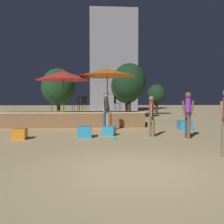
{
  "coord_description": "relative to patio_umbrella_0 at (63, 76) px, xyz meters",
  "views": [
    {
      "loc": [
        -0.82,
        -5.19,
        1.53
      ],
      "look_at": [
        0.0,
        6.49,
        0.94
      ],
      "focal_mm": 40.0,
      "sensor_mm": 36.0,
      "label": 1
    }
  ],
  "objects": [
    {
      "name": "person_1",
      "position": [
        5.29,
        -3.86,
        -1.78
      ],
      "size": [
        0.53,
        0.31,
        1.81
      ],
      "rotation": [
        0.0,
        0.0,
        1.7
      ],
      "color": "brown",
      "rests_on": "ground"
    },
    {
      "name": "ground_plane",
      "position": [
        2.46,
        -8.19,
        -2.78
      ],
      "size": [
        120.0,
        120.0,
        0.0
      ],
      "primitive_type": "plane",
      "color": "tan"
    },
    {
      "name": "bistro_chair_2",
      "position": [
        2.94,
        1.53,
        -1.39
      ],
      "size": [
        0.45,
        0.45,
        0.9
      ],
      "rotation": [
        0.0,
        0.0,
        1.15
      ],
      "color": "#2D3338",
      "rests_on": "wooden_deck"
    },
    {
      "name": "cube_seat_1",
      "position": [
        -1.4,
        0.53,
        -2.54
      ],
      "size": [
        0.71,
        0.71,
        0.48
      ],
      "rotation": [
        0.0,
        0.0,
        -0.25
      ],
      "color": "orange",
      "rests_on": "ground"
    },
    {
      "name": "frisbee_disc",
      "position": [
        2.39,
        -3.86,
        -2.76
      ],
      "size": [
        0.23,
        0.23,
        0.03
      ],
      "color": "#33B2D8",
      "rests_on": "ground"
    },
    {
      "name": "distant_building",
      "position": [
        4.09,
        19.76,
        3.73
      ],
      "size": [
        6.07,
        3.58,
        13.02
      ],
      "color": "gray",
      "rests_on": "ground"
    },
    {
      "name": "background_tree_1",
      "position": [
        -1.33,
        7.46,
        -0.23
      ],
      "size": [
        2.77,
        2.77,
        4.08
      ],
      "color": "#3D2B1C",
      "rests_on": "ground"
    },
    {
      "name": "patio_umbrella_1",
      "position": [
        2.3,
        -0.42,
        0.14
      ],
      "size": [
        2.95,
        2.95,
        3.19
      ],
      "color": "brown",
      "rests_on": "ground"
    },
    {
      "name": "bistro_chair_0",
      "position": [
        -0.69,
        0.78,
        -1.39
      ],
      "size": [
        0.4,
        0.4,
        0.9
      ],
      "rotation": [
        0.0,
        0.0,
        1.6
      ],
      "color": "#1E4C47",
      "rests_on": "wooden_deck"
    },
    {
      "name": "person_0",
      "position": [
        2.19,
        -1.53,
        -1.71
      ],
      "size": [
        0.42,
        0.46,
        1.86
      ],
      "rotation": [
        0.0,
        0.0,
        2.41
      ],
      "color": "tan",
      "rests_on": "ground"
    },
    {
      "name": "background_tree_0",
      "position": [
        4.49,
        6.97,
        0.16
      ],
      "size": [
        2.77,
        2.77,
        4.48
      ],
      "color": "#3D2B1C",
      "rests_on": "ground"
    },
    {
      "name": "cube_seat_4",
      "position": [
        2.26,
        -2.86,
        -2.59
      ],
      "size": [
        0.61,
        0.61,
        0.38
      ],
      "rotation": [
        0.0,
        0.0,
        -0.32
      ],
      "color": "#2D9EDB",
      "rests_on": "ground"
    },
    {
      "name": "cube_seat_2",
      "position": [
        1.24,
        -3.37,
        -2.56
      ],
      "size": [
        0.55,
        0.55,
        0.45
      ],
      "rotation": [
        0.0,
        0.0,
        -0.01
      ],
      "color": "#2D9EDB",
      "rests_on": "ground"
    },
    {
      "name": "background_tree_3",
      "position": [
        7.96,
        11.7,
        -0.75
      ],
      "size": [
        1.84,
        1.84,
        3.07
      ],
      "color": "#3D2B1C",
      "rests_on": "ground"
    },
    {
      "name": "cube_seat_0",
      "position": [
        -1.24,
        -3.64,
        -2.58
      ],
      "size": [
        0.51,
        0.51,
        0.41
      ],
      "rotation": [
        0.0,
        0.0,
        0.02
      ],
      "color": "orange",
      "rests_on": "ground"
    },
    {
      "name": "bistro_chair_1",
      "position": [
        0.96,
        2.05,
        -1.39
      ],
      "size": [
        0.47,
        0.47,
        0.9
      ],
      "rotation": [
        0.0,
        0.0,
        3.68
      ],
      "color": "#47474C",
      "rests_on": "wooden_deck"
    },
    {
      "name": "person_2",
      "position": [
        3.95,
        -3.37,
        -1.89
      ],
      "size": [
        0.29,
        0.48,
        1.67
      ],
      "rotation": [
        0.0,
        0.0,
        2.92
      ],
      "color": "#72664C",
      "rests_on": "ground"
    },
    {
      "name": "wooden_deck",
      "position": [
        0.38,
        1.35,
        -2.39
      ],
      "size": [
        7.98,
        2.9,
        0.85
      ],
      "color": "olive",
      "rests_on": "ground"
    },
    {
      "name": "cube_seat_3",
      "position": [
        6.18,
        -1.15,
        -2.56
      ],
      "size": [
        0.66,
        0.66,
        0.45
      ],
      "rotation": [
        0.0,
        0.0,
        -0.04
      ],
      "color": "#2D9EDB",
      "rests_on": "ground"
    },
    {
      "name": "patio_umbrella_0",
      "position": [
        0.0,
        0.0,
        0.0
      ],
      "size": [
        2.9,
        2.9,
        3.1
      ],
      "color": "brown",
      "rests_on": "ground"
    },
    {
      "name": "background_tree_2",
      "position": [
        4.64,
        9.87,
        -0.03
      ],
      "size": [
        2.91,
        2.91,
        4.37
      ],
      "color": "#3D2B1C",
      "rests_on": "ground"
    },
    {
      "name": "bistro_chair_3",
      "position": [
        0.64,
        0.98,
        -1.39
      ],
      "size": [
        0.43,
        0.42,
        0.9
      ],
      "rotation": [
        0.0,
        0.0,
        4.44
      ],
      "color": "#47474C",
      "rests_on": "wooden_deck"
    }
  ]
}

